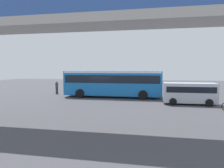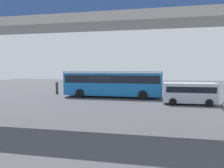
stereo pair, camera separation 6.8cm
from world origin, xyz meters
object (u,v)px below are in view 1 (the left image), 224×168
at_px(parked_van, 189,92).
at_px(pedestrian, 57,87).
at_px(traffic_sign, 98,79).
at_px(city_bus, 113,82).

distance_m(parked_van, pedestrian, 17.17).
distance_m(parked_van, traffic_sign, 13.70).
xyz_separation_m(pedestrian, traffic_sign, (-5.13, -2.62, 1.00)).
relative_size(parked_van, traffic_sign, 1.71).
height_order(parked_van, pedestrian, parked_van).
bearing_deg(pedestrian, traffic_sign, -152.93).
relative_size(city_bus, parked_van, 2.40).
bearing_deg(traffic_sign, pedestrian, 27.07).
bearing_deg(traffic_sign, city_bus, 123.92).
height_order(pedestrian, traffic_sign, traffic_sign).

